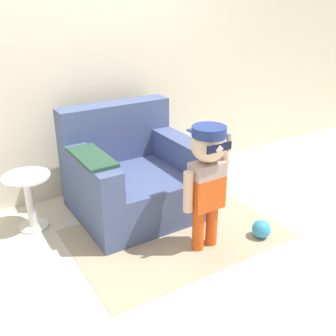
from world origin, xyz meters
TOP-DOWN VIEW (x-y plane):
  - ground_plane at (0.00, 0.00)m, footprint 10.00×10.00m
  - wall_back at (0.00, 0.66)m, footprint 10.00×0.05m
  - armchair at (0.00, 0.02)m, footprint 1.10×1.02m
  - person_child at (0.20, -0.85)m, footprint 0.42×0.31m
  - side_table at (-0.90, 0.18)m, footprint 0.40×0.40m
  - rug at (0.10, -0.57)m, footprint 1.73×1.17m
  - toy_ball at (0.69, -0.99)m, footprint 0.16×0.16m

SIDE VIEW (x-z plane):
  - ground_plane at x=0.00m, z-range 0.00..0.00m
  - rug at x=0.10m, z-range 0.00..0.01m
  - toy_ball at x=0.69m, z-range 0.00..0.16m
  - side_table at x=-0.90m, z-range 0.05..0.55m
  - armchair at x=0.00m, z-range -0.14..0.82m
  - person_child at x=0.20m, z-range 0.17..1.19m
  - wall_back at x=0.00m, z-range 0.00..2.60m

